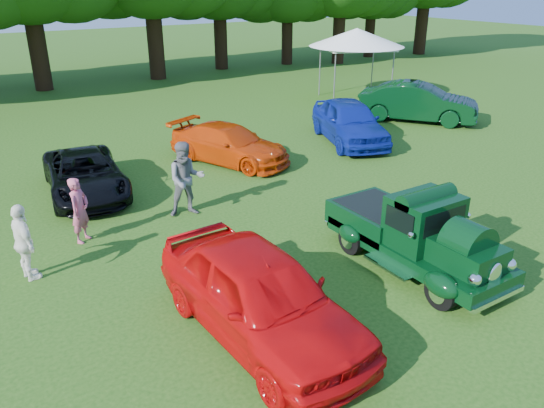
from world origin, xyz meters
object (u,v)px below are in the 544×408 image
canopy_tent (357,38)px  red_convertible (260,294)px  back_car_orange (229,144)px  spectator_grey (186,179)px  back_car_black (85,174)px  back_car_blue (349,121)px  spectator_white (24,243)px  back_car_green (418,102)px  hero_pickup (414,235)px  spectator_pink (80,210)px

canopy_tent → red_convertible: bearing=-135.4°
back_car_orange → spectator_grey: (-2.93, -3.14, 0.36)m
spectator_grey → back_car_black: bearing=137.6°
back_car_blue → spectator_white: bearing=-140.5°
spectator_grey → canopy_tent: bearing=48.1°
back_car_green → spectator_white: 16.97m
hero_pickup → spectator_white: (-6.93, 3.82, 0.10)m
back_car_blue → canopy_tent: size_ratio=0.76×
hero_pickup → back_car_orange: size_ratio=1.00×
back_car_orange → spectator_grey: spectator_grey is taller
red_convertible → canopy_tent: canopy_tent is taller
spectator_grey → canopy_tent: 15.37m
back_car_orange → back_car_blue: bearing=-27.9°
red_convertible → back_car_green: 15.99m
back_car_blue → back_car_green: (4.47, 0.84, 0.02)m
spectator_grey → back_car_orange: bearing=61.9°
back_car_black → back_car_blue: (9.58, -0.03, 0.19)m
back_car_green → spectator_white: size_ratio=3.00×
back_car_blue → canopy_tent: 7.77m
back_car_black → red_convertible: bearing=-77.7°
back_car_orange → back_car_green: 9.32m
back_car_blue → canopy_tent: bearing=68.7°
back_car_orange → spectator_white: bearing=-172.2°
back_car_black → spectator_pink: bearing=-99.6°
red_convertible → back_car_blue: red_convertible is taller
hero_pickup → red_convertible: bearing=-176.1°
hero_pickup → canopy_tent: canopy_tent is taller
hero_pickup → red_convertible: size_ratio=0.92×
spectator_grey → back_car_blue: bearing=34.8°
back_car_orange → spectator_pink: (-5.60, -3.19, 0.16)m
hero_pickup → spectator_pink: (-5.57, 4.94, 0.06)m
back_car_blue → back_car_green: bearing=31.4°
hero_pickup → back_car_black: 9.15m
back_car_black → back_car_green: size_ratio=0.88×
hero_pickup → spectator_grey: spectator_grey is taller
red_convertible → back_car_black: bearing=92.6°
back_car_green → canopy_tent: 5.20m
hero_pickup → back_car_green: bearing=42.8°
canopy_tent → hero_pickup: bearing=-126.5°
back_car_orange → canopy_tent: size_ratio=0.71×
hero_pickup → canopy_tent: 16.73m
back_car_orange → back_car_black: bearing=159.7°
red_convertible → back_car_green: (13.28, 8.91, 0.02)m
back_car_blue → spectator_pink: back_car_blue is taller
red_convertible → hero_pickup: bearing=1.0°
back_car_black → hero_pickup: bearing=-52.1°
red_convertible → back_car_orange: size_ratio=1.09×
back_car_green → spectator_pink: size_ratio=3.14×
back_car_black → spectator_grey: spectator_grey is taller
back_car_orange → back_car_blue: size_ratio=0.92×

